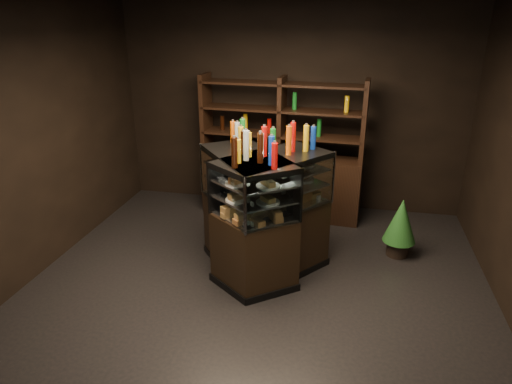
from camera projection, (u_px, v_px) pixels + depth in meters
ground at (256, 290)px, 4.92m from camera, size 5.00×5.00×0.00m
room_shell at (255, 112)px, 4.20m from camera, size 5.02×5.02×3.01m
display_case at (260, 234)px, 5.12m from camera, size 1.56×1.41×1.40m
food_display at (260, 188)px, 4.91m from camera, size 1.14×1.03×0.43m
bottles_top at (260, 143)px, 4.73m from camera, size 0.97×0.89×0.30m
potted_conifer at (401, 220)px, 5.46m from camera, size 0.39×0.39×0.84m
back_shelving at (280, 175)px, 6.57m from camera, size 2.30×0.56×2.00m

